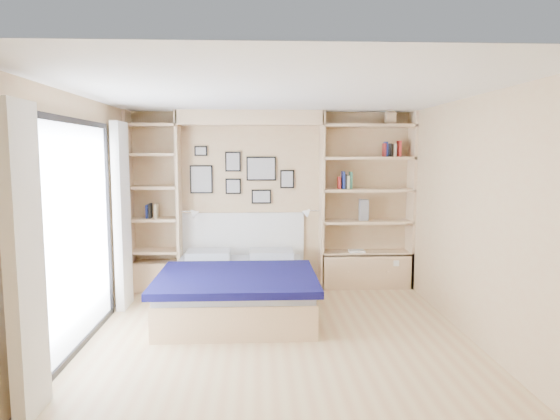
{
  "coord_description": "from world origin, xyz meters",
  "views": [
    {
      "loc": [
        -0.21,
        -4.89,
        1.93
      ],
      "look_at": [
        0.06,
        0.9,
        1.26
      ],
      "focal_mm": 32.0,
      "sensor_mm": 36.0,
      "label": 1
    }
  ],
  "objects": [
    {
      "name": "ground",
      "position": [
        0.0,
        0.0,
        0.0
      ],
      "size": [
        4.5,
        4.5,
        0.0
      ],
      "primitive_type": "plane",
      "color": "#D2B681",
      "rests_on": "ground"
    },
    {
      "name": "room_shell",
      "position": [
        -0.39,
        1.52,
        1.08
      ],
      "size": [
        4.5,
        4.5,
        4.5
      ],
      "color": "tan",
      "rests_on": "ground"
    },
    {
      "name": "bed",
      "position": [
        -0.45,
        1.09,
        0.28
      ],
      "size": [
        1.82,
        2.28,
        1.07
      ],
      "color": "#EAC28E",
      "rests_on": "ground"
    },
    {
      "name": "photo_gallery",
      "position": [
        -0.45,
        2.22,
        1.6
      ],
      "size": [
        1.48,
        0.02,
        0.82
      ],
      "color": "black",
      "rests_on": "ground"
    },
    {
      "name": "reading_lamps",
      "position": [
        -0.3,
        2.0,
        1.1
      ],
      "size": [
        1.92,
        0.12,
        0.15
      ],
      "color": "silver",
      "rests_on": "ground"
    },
    {
      "name": "shelf_decor",
      "position": [
        1.06,
        2.07,
        1.68
      ],
      "size": [
        3.55,
        0.23,
        2.03
      ],
      "color": "#A51E1E",
      "rests_on": "ground"
    },
    {
      "name": "deck_chair",
      "position": [
        -3.05,
        0.79,
        0.39
      ],
      "size": [
        0.72,
        0.92,
        0.82
      ],
      "rotation": [
        0.0,
        0.0,
        0.32
      ],
      "color": "tan",
      "rests_on": "ground"
    }
  ]
}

